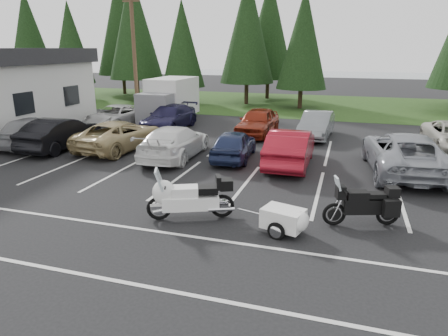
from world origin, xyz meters
TOP-DOWN VIEW (x-y plane):
  - ground at (0.00, 0.00)m, footprint 120.00×120.00m
  - grass_strip at (0.00, 24.00)m, footprint 80.00×16.00m
  - lake_water at (4.00, 55.00)m, footprint 70.00×50.00m
  - utility_pole at (-10.00, 12.00)m, footprint 1.60×0.26m
  - box_truck at (-8.00, 12.50)m, footprint 2.40×5.60m
  - stall_markings at (0.00, 2.00)m, footprint 32.00×16.00m
  - conifer_0 at (-28.00, 22.50)m, footprint 4.58×4.58m
  - conifer_1 at (-22.00, 21.20)m, footprint 3.96×3.96m
  - conifer_2 at (-16.00, 22.80)m, footprint 5.10×5.10m
  - conifer_3 at (-10.50, 21.40)m, footprint 3.87×3.87m
  - conifer_4 at (-5.00, 22.90)m, footprint 4.80×4.80m
  - conifer_5 at (0.00, 21.60)m, footprint 4.14×4.14m
  - conifer_back_a at (-20.00, 27.00)m, footprint 5.28×5.28m
  - conifer_back_b at (-4.00, 27.50)m, footprint 4.97×4.97m
  - car_near_0 at (-11.56, 3.95)m, footprint 2.17×4.75m
  - car_near_1 at (-9.75, 3.71)m, footprint 1.75×4.83m
  - car_near_2 at (-6.86, 4.54)m, footprint 2.94×5.46m
  - car_near_3 at (-3.57, 3.88)m, footprint 2.28×5.20m
  - car_near_4 at (-0.89, 4.45)m, footprint 1.90×4.11m
  - car_near_5 at (1.72, 4.21)m, footprint 1.74×4.86m
  - car_near_6 at (6.30, 4.48)m, footprint 3.31×6.23m
  - car_far_0 at (-10.39, 9.79)m, footprint 2.56×5.05m
  - car_far_1 at (-6.67, 9.98)m, footprint 2.19×5.19m
  - car_far_2 at (-1.02, 9.92)m, footprint 2.05×4.68m
  - car_far_3 at (2.32, 10.28)m, footprint 1.82×4.50m
  - touring_motorcycle at (-0.27, -2.38)m, footprint 2.99×1.95m
  - cargo_trailer at (2.52, -2.55)m, footprint 1.78×1.30m
  - adventure_motorcycle at (4.57, -1.35)m, footprint 2.61×1.59m

SIDE VIEW (x-z plane):
  - ground at x=0.00m, z-range 0.00..0.00m
  - lake_water at x=4.00m, z-range -0.01..0.01m
  - stall_markings at x=0.00m, z-range 0.00..0.01m
  - grass_strip at x=0.00m, z-range 0.00..0.01m
  - cargo_trailer at x=2.52m, z-range 0.00..0.74m
  - car_near_4 at x=-0.89m, z-range 0.00..1.36m
  - car_far_0 at x=-10.39m, z-range 0.00..1.37m
  - car_far_3 at x=2.32m, z-range 0.00..1.45m
  - car_near_2 at x=-6.86m, z-range 0.00..1.46m
  - car_near_3 at x=-3.57m, z-range 0.00..1.49m
  - car_far_1 at x=-6.67m, z-range 0.00..1.50m
  - adventure_motorcycle at x=4.57m, z-range 0.00..1.50m
  - car_far_2 at x=-1.02m, z-range 0.00..1.57m
  - car_near_0 at x=-11.56m, z-range 0.00..1.58m
  - car_near_1 at x=-9.75m, z-range 0.00..1.58m
  - touring_motorcycle at x=-0.27m, z-range 0.00..1.59m
  - car_near_5 at x=1.72m, z-range 0.00..1.59m
  - car_near_6 at x=6.30m, z-range 0.00..1.67m
  - box_truck at x=-8.00m, z-range 0.00..2.90m
  - utility_pole at x=-10.00m, z-range 0.20..9.20m
  - conifer_3 at x=-10.50m, z-range 0.76..9.78m
  - conifer_1 at x=-22.00m, z-range 0.78..10.00m
  - conifer_5 at x=0.00m, z-range 0.81..10.45m
  - conifer_0 at x=-28.00m, z-range 0.90..11.56m
  - conifer_4 at x=-5.00m, z-range 0.95..12.12m
  - conifer_back_b at x=-4.00m, z-range 0.98..12.56m
  - conifer_2 at x=-16.00m, z-range 1.01..12.90m
  - conifer_back_a at x=-20.00m, z-range 1.04..13.34m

